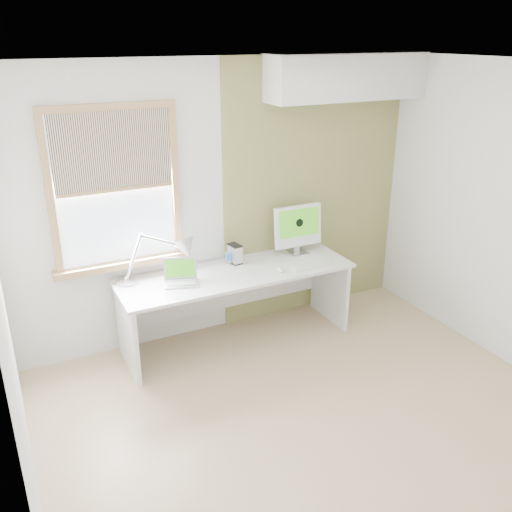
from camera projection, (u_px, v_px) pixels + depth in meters
room at (325, 267)px, 3.77m from camera, size 4.04×3.54×2.64m
accent_wall at (314, 189)px, 5.62m from camera, size 2.00×0.02×2.60m
soffit at (346, 77)px, 5.15m from camera, size 1.60×0.40×0.42m
window at (116, 190)px, 4.68m from camera, size 1.20×0.14×1.42m
desk at (234, 288)px, 5.24m from camera, size 2.20×0.70×0.73m
desk_lamp at (175, 253)px, 4.92m from camera, size 0.77×0.34×0.44m
laptop at (181, 277)px, 4.88m from camera, size 0.35×0.31×0.21m
phone_dock at (228, 261)px, 5.26m from camera, size 0.07×0.07×0.13m
external_drive at (235, 254)px, 5.27m from camera, size 0.11×0.16×0.19m
imac at (298, 227)px, 5.44m from camera, size 0.50×0.16×0.49m
keyboard at (312, 266)px, 5.21m from camera, size 0.41×0.13×0.02m
mouse at (280, 270)px, 5.11m from camera, size 0.08×0.12×0.03m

